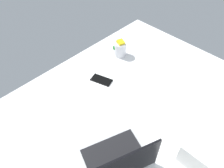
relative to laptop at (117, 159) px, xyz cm
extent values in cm
cube|color=white|center=(-22.33, -10.61, -13.41)|extent=(180.00, 140.00, 18.00)
cube|color=#B7BABC|center=(-1.05, -2.85, -3.41)|extent=(38.92, 33.01, 2.00)
cube|color=black|center=(-1.57, -4.26, -2.21)|extent=(33.09, 25.99, 0.40)
cube|color=black|center=(2.76, 7.46, 8.09)|extent=(31.30, 12.37, 21.00)
cylinder|color=silver|center=(-63.05, -56.99, 1.09)|extent=(9.00, 9.00, 11.00)
cube|color=#268C33|center=(-63.45, -57.58, -0.47)|extent=(5.88, 4.97, 4.84)
cube|color=#268C33|center=(-61.52, -58.17, 3.02)|extent=(5.80, 4.20, 3.59)
cube|color=yellow|center=(-63.00, -56.61, 6.50)|extent=(5.91, 6.76, 4.68)
cube|color=black|center=(-34.37, -47.07, -4.01)|extent=(10.76, 15.41, 0.80)
camera|label=1|loc=(35.91, 31.81, 101.69)|focal=35.63mm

